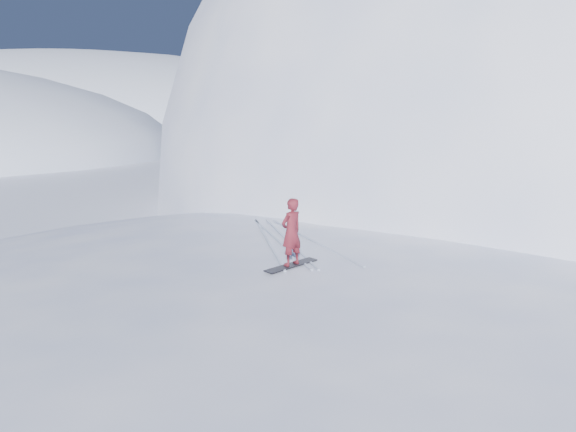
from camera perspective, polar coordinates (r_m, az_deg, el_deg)
The scene contains 9 objects.
ground at distance 12.83m, azimuth 4.40°, elevation -18.05°, with size 400.00×400.00×0.00m, color white.
near_ridge at distance 15.62m, azimuth 6.30°, elevation -12.29°, with size 36.00×28.00×4.80m, color white.
summit_peak at distance 44.45m, azimuth 27.66°, elevation 2.46°, with size 60.00×56.00×56.00m, color white.
peak_shoulder at distance 33.76m, azimuth 15.78°, elevation 0.72°, with size 28.00×24.00×18.00m, color white.
far_ridge_c at distance 126.96m, azimuth -22.66°, elevation 8.38°, with size 140.00×90.00×36.00m, color white.
wind_bumps at distance 14.62m, azimuth 0.80°, elevation -14.01°, with size 16.00×14.40×1.00m.
snowboard at distance 13.30m, azimuth 0.37°, elevation -5.49°, with size 1.65×0.31×0.03m, color black.
snowboarder at distance 13.06m, azimuth 0.38°, elevation -1.78°, with size 0.64×0.42×1.74m, color maroon.
board_tracks at distance 15.72m, azimuth -0.18°, elevation -2.67°, with size 2.72×5.98×0.04m.
Camera 1 is at (-1.89, -10.93, 6.46)m, focal length 32.00 mm.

